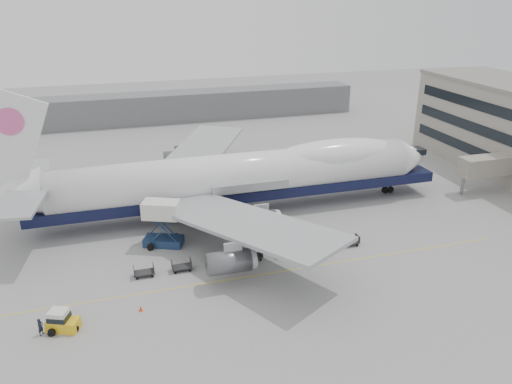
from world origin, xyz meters
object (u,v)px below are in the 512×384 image
object	(u,v)px
airliner	(242,175)
ground_worker	(40,327)
baggage_tug	(62,321)
catering_truck	(162,221)

from	to	relation	value
airliner	ground_worker	world-z (taller)	airliner
airliner	ground_worker	distance (m)	34.46
baggage_tug	ground_worker	distance (m)	1.90
catering_truck	baggage_tug	bearing A→B (deg)	-105.65
baggage_tug	ground_worker	size ratio (longest dim) A/B	1.87
catering_truck	baggage_tug	size ratio (longest dim) A/B	1.83
airliner	ground_worker	size ratio (longest dim) A/B	37.61
catering_truck	baggage_tug	xyz separation A→B (m)	(-11.49, -14.56, -2.48)
airliner	baggage_tug	world-z (taller)	airliner
catering_truck	ground_worker	size ratio (longest dim) A/B	3.41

